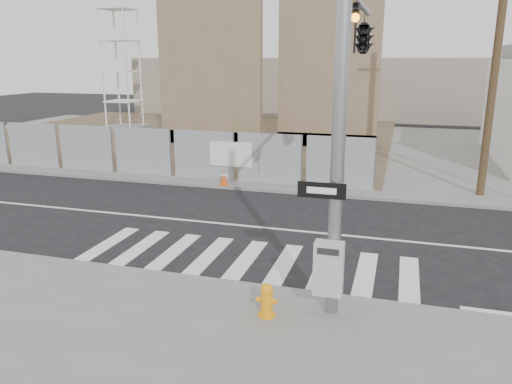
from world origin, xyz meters
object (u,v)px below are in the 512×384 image
(traffic_cone_d, at_px, (224,177))
(signal_pole, at_px, (356,67))
(fire_hydrant, at_px, (267,300))
(traffic_cone_c, at_px, (134,164))
(traffic_cone_b, at_px, (84,161))

(traffic_cone_d, bearing_deg, signal_pole, -48.52)
(fire_hydrant, height_order, traffic_cone_c, traffic_cone_c)
(signal_pole, distance_m, traffic_cone_b, 15.31)
(traffic_cone_b, bearing_deg, traffic_cone_d, -8.77)
(fire_hydrant, xyz_separation_m, traffic_cone_d, (-4.36, 9.55, -0.03))
(fire_hydrant, distance_m, traffic_cone_d, 10.50)
(signal_pole, height_order, traffic_cone_c, signal_pole)
(fire_hydrant, relative_size, traffic_cone_b, 1.01)
(fire_hydrant, relative_size, traffic_cone_c, 0.88)
(traffic_cone_d, bearing_deg, fire_hydrant, -65.45)
(fire_hydrant, distance_m, traffic_cone_c, 13.78)
(traffic_cone_c, bearing_deg, traffic_cone_d, -12.03)
(fire_hydrant, bearing_deg, traffic_cone_d, 124.57)
(signal_pole, xyz_separation_m, fire_hydrant, (-1.18, -3.29, -4.33))
(traffic_cone_c, height_order, traffic_cone_d, traffic_cone_c)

